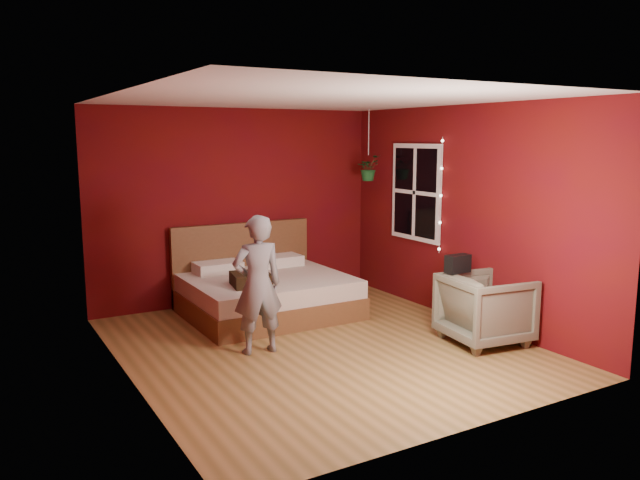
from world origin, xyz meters
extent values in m
plane|color=olive|center=(0.00, 0.00, 0.00)|extent=(4.50, 4.50, 0.00)
cube|color=#5B1009|center=(0.00, 2.26, 1.30)|extent=(4.00, 0.02, 2.60)
cube|color=#5B1009|center=(0.00, -2.26, 1.30)|extent=(4.00, 0.02, 2.60)
cube|color=#5B1009|center=(-2.01, 0.00, 1.30)|extent=(0.02, 4.50, 2.60)
cube|color=#5B1009|center=(2.01, 0.00, 1.30)|extent=(0.02, 4.50, 2.60)
cube|color=white|center=(0.00, 0.00, 2.61)|extent=(4.00, 4.50, 0.02)
cube|color=white|center=(1.97, 0.90, 1.50)|extent=(0.04, 0.97, 1.27)
cube|color=black|center=(1.96, 0.90, 1.50)|extent=(0.02, 0.85, 1.15)
cube|color=white|center=(1.95, 0.90, 1.50)|extent=(0.03, 0.05, 1.15)
cube|color=white|center=(1.95, 0.90, 1.50)|extent=(0.03, 0.85, 0.05)
cylinder|color=silver|center=(1.94, 0.38, 1.50)|extent=(0.01, 0.01, 1.45)
sphere|color=#FFF2CC|center=(1.94, 0.38, 0.83)|extent=(0.04, 0.04, 0.04)
sphere|color=#FFF2CC|center=(1.94, 0.38, 1.16)|extent=(0.04, 0.04, 0.04)
sphere|color=#FFF2CC|center=(1.94, 0.38, 1.50)|extent=(0.04, 0.04, 0.04)
sphere|color=#FFF2CC|center=(1.94, 0.38, 1.84)|extent=(0.04, 0.04, 0.04)
sphere|color=#FFF2CC|center=(1.94, 0.38, 2.17)|extent=(0.04, 0.04, 0.04)
cube|color=brown|center=(0.02, 1.37, 0.14)|extent=(1.96, 1.67, 0.27)
cube|color=beige|center=(0.02, 1.37, 0.38)|extent=(1.92, 1.63, 0.22)
cube|color=brown|center=(0.02, 2.16, 0.54)|extent=(1.96, 0.08, 1.08)
cube|color=silver|center=(-0.42, 1.93, 0.56)|extent=(0.59, 0.37, 0.14)
cube|color=silver|center=(0.46, 1.93, 0.56)|extent=(0.59, 0.37, 0.14)
imported|color=slate|center=(-0.66, 0.15, 0.72)|extent=(0.56, 0.40, 1.44)
imported|color=#6C6955|center=(1.60, -0.79, 0.38)|extent=(0.93, 0.91, 0.76)
cube|color=black|center=(1.40, -0.55, 0.86)|extent=(0.28, 0.14, 0.20)
cube|color=black|center=(-0.35, 1.04, 0.57)|extent=(0.50, 0.50, 0.15)
cylinder|color=silver|center=(1.67, 1.57, 2.29)|extent=(0.01, 0.01, 0.63)
imported|color=#185721|center=(1.67, 1.57, 1.80)|extent=(0.39, 0.36, 0.35)
camera|label=1|loc=(-3.23, -5.55, 2.21)|focal=35.00mm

